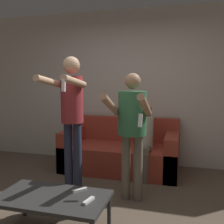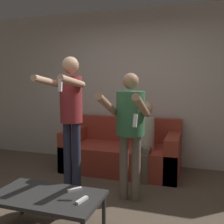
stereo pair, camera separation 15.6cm
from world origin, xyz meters
name	(u,v)px [view 1 (the left image)]	position (x,y,z in m)	size (l,w,h in m)	color
ground_plane	(91,219)	(0.00, 0.00, 0.00)	(14.00, 14.00, 0.00)	brown
wall_back	(131,88)	(0.00, 2.09, 1.35)	(6.40, 0.06, 2.70)	beige
couch	(121,153)	(-0.07, 1.62, 0.29)	(1.86, 0.89, 0.84)	#9E3828
person_standing_left	(71,110)	(-0.46, 0.56, 1.10)	(0.41, 0.73, 1.77)	#282D47
person_standing_right	(132,122)	(0.32, 0.56, 0.98)	(0.46, 0.78, 1.56)	#6B6051
person_seated	(144,136)	(0.34, 1.40, 0.63)	(0.27, 0.51, 1.16)	#6B6051
coffee_table	(52,200)	(-0.25, -0.38, 0.36)	(1.05, 0.58, 0.39)	#2D2D2D
remote_near	(89,201)	(0.13, -0.40, 0.40)	(0.07, 0.15, 0.02)	white
remote_far	(80,190)	(-0.04, -0.21, 0.40)	(0.13, 0.13, 0.02)	white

